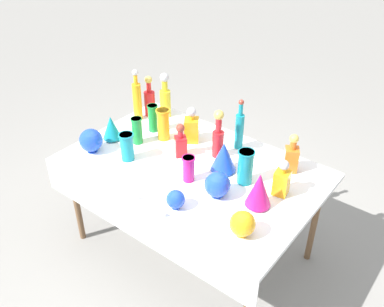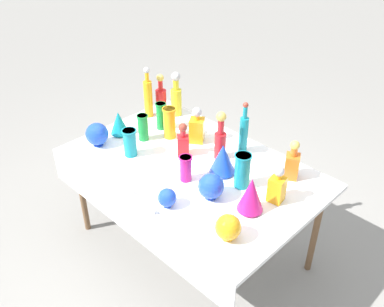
{
  "view_description": "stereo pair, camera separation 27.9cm",
  "coord_description": "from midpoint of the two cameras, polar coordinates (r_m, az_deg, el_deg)",
  "views": [
    {
      "loc": [
        1.43,
        -1.83,
        2.41
      ],
      "look_at": [
        0.0,
        0.0,
        0.86
      ],
      "focal_mm": 40.0,
      "sensor_mm": 36.0,
      "label": 1
    },
    {
      "loc": [
        1.64,
        -1.65,
        2.41
      ],
      "look_at": [
        0.0,
        0.0,
        0.86
      ],
      "focal_mm": 40.0,
      "sensor_mm": 36.0,
      "label": 2
    }
  ],
  "objects": [
    {
      "name": "round_bowl_2",
      "position": [
        2.54,
        5.7,
        -4.47
      ],
      "size": [
        0.16,
        0.16,
        0.17
      ],
      "color": "blue",
      "rests_on": "display_table"
    },
    {
      "name": "round_bowl_0",
      "position": [
        2.48,
        -0.12,
        -6.03
      ],
      "size": [
        0.11,
        0.11,
        0.12
      ],
      "color": "blue",
      "rests_on": "display_table"
    },
    {
      "name": "slender_vase_4",
      "position": [
        2.67,
        2.14,
        -1.99
      ],
      "size": [
        0.08,
        0.08,
        0.17
      ],
      "color": "#C61972",
      "rests_on": "display_table"
    },
    {
      "name": "ground_plane",
      "position": [
        3.34,
        2.44,
        -12.44
      ],
      "size": [
        40.0,
        40.0,
        0.0
      ],
      "primitive_type": "plane",
      "color": "gray"
    },
    {
      "name": "slender_vase_0",
      "position": [
        3.09,
        -0.44,
        4.14
      ],
      "size": [
        0.1,
        0.1,
        0.24
      ],
      "color": "orange",
      "rests_on": "display_table"
    },
    {
      "name": "price_tag_center",
      "position": [
        2.47,
        -2.23,
        -7.73
      ],
      "size": [
        0.06,
        0.01,
        0.03
      ],
      "primitive_type": "cube",
      "rotation": [
        -0.21,
        0.0,
        0.03
      ],
      "color": "white",
      "rests_on": "display_table"
    },
    {
      "name": "fluted_vase_0",
      "position": [
        2.74,
        7.03,
        -0.78
      ],
      "size": [
        0.17,
        0.17,
        0.21
      ],
      "color": "blue",
      "rests_on": "display_table"
    },
    {
      "name": "tall_bottle_4",
      "position": [
        3.38,
        0.25,
        7.54
      ],
      "size": [
        0.08,
        0.08,
        0.36
      ],
      "color": "yellow",
      "rests_on": "display_table"
    },
    {
      "name": "slender_vase_5",
      "position": [
        3.21,
        -1.67,
        5.04
      ],
      "size": [
        0.08,
        0.08,
        0.21
      ],
      "color": "#198C38",
      "rests_on": "display_table"
    },
    {
      "name": "square_decanter_2",
      "position": [
        3.05,
        3.27,
        3.4
      ],
      "size": [
        0.14,
        0.14,
        0.27
      ],
      "color": "orange",
      "rests_on": "display_table"
    },
    {
      "name": "tall_bottle_1",
      "position": [
        2.86,
        6.59,
        1.93
      ],
      "size": [
        0.08,
        0.08,
        0.35
      ],
      "color": "red",
      "rests_on": "display_table"
    },
    {
      "name": "fluted_vase_2",
      "position": [
        2.46,
        11.12,
        -5.49
      ],
      "size": [
        0.15,
        0.15,
        0.23
      ],
      "color": "#C61972",
      "rests_on": "display_table"
    },
    {
      "name": "fluted_vase_1",
      "position": [
        3.16,
        -7.25,
        4.0
      ],
      "size": [
        0.14,
        0.14,
        0.18
      ],
      "color": "teal",
      "rests_on": "display_table"
    },
    {
      "name": "tall_bottle_0",
      "position": [
        3.36,
        -3.5,
        7.58
      ],
      "size": [
        0.07,
        0.07,
        0.41
      ],
      "color": "orange",
      "rests_on": "display_table"
    },
    {
      "name": "square_decanter_1",
      "position": [
        2.9,
        1.54,
        1.5
      ],
      "size": [
        0.11,
        0.11,
        0.24
      ],
      "color": "red",
      "rests_on": "display_table"
    },
    {
      "name": "price_tag_left",
      "position": [
        2.6,
        -5.52,
        -5.15
      ],
      "size": [
        0.07,
        0.02,
        0.05
      ],
      "primitive_type": "cube",
      "rotation": [
        -0.21,
        0.0,
        0.09
      ],
      "color": "white",
      "rests_on": "display_table"
    },
    {
      "name": "slender_vase_2",
      "position": [
        2.64,
        9.75,
        -2.27
      ],
      "size": [
        0.11,
        0.11,
        0.23
      ],
      "color": "teal",
      "rests_on": "display_table"
    },
    {
      "name": "round_bowl_1",
      "position": [
        3.06,
        -10.03,
        2.47
      ],
      "size": [
        0.16,
        0.16,
        0.17
      ],
      "color": "blue",
      "rests_on": "display_table"
    },
    {
      "name": "round_bowl_3",
      "position": [
        2.3,
        8.36,
        -9.86
      ],
      "size": [
        0.14,
        0.14,
        0.15
      ],
      "color": "orange",
      "rests_on": "display_table"
    },
    {
      "name": "slender_vase_1",
      "position": [
        2.91,
        -5.59,
        1.47
      ],
      "size": [
        0.1,
        0.1,
        0.2
      ],
      "color": "teal",
      "rests_on": "display_table"
    },
    {
      "name": "tall_bottle_3",
      "position": [
        2.96,
        9.6,
        2.79
      ],
      "size": [
        0.06,
        0.06,
        0.38
      ],
      "color": "teal",
      "rests_on": "display_table"
    },
    {
      "name": "display_table",
      "position": [
        2.86,
        2.4,
        -2.89
      ],
      "size": [
        1.68,
        1.09,
        0.76
      ],
      "color": "white",
      "rests_on": "ground"
    },
    {
      "name": "slender_vase_3",
      "position": [
        3.08,
        -3.99,
        3.51
      ],
      "size": [
        0.08,
        0.08,
        0.2
      ],
      "color": "#198C38",
      "rests_on": "display_table"
    },
    {
      "name": "square_decanter_0",
      "position": [
        2.79,
        16.04,
        -1.29
      ],
      "size": [
        0.12,
        0.12,
        0.27
      ],
      "color": "orange",
      "rests_on": "display_table"
    },
    {
      "name": "square_decanter_3",
      "position": [
        2.58,
        14.36,
        -4.36
      ],
      "size": [
        0.1,
        0.1,
        0.24
      ],
      "color": "orange",
      "rests_on": "display_table"
    },
    {
      "name": "tall_bottle_2",
      "position": [
        3.42,
        -1.82,
        7.35
      ],
      "size": [
        0.09,
        0.09,
        0.33
      ],
      "color": "red",
      "rests_on": "display_table"
    }
  ]
}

